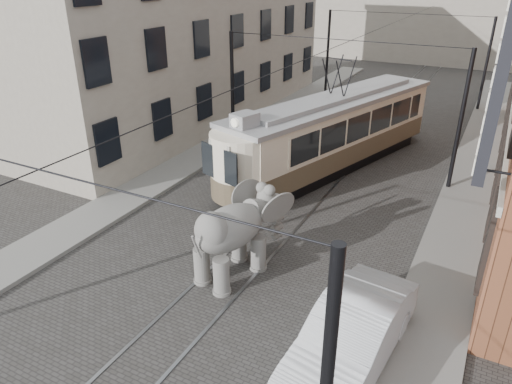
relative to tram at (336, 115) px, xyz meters
The scene contains 9 objects.
ground 6.57m from the tram, 88.83° to the right, with size 120.00×120.00×0.00m, color #3A3836.
tram_rails 6.57m from the tram, 88.83° to the right, with size 1.54×80.00×0.02m, color slate, non-canonical shape.
sidewalk_right 8.96m from the tram, 44.61° to the right, with size 2.00×60.00×0.15m, color slate.
sidewalk_left 9.14m from the tram, 136.55° to the right, with size 2.00×60.00×0.15m, color slate.
stucco_building 11.82m from the tram, 160.00° to the left, with size 7.00×24.00×10.00m, color gray.
catenary 1.12m from the tram, 94.23° to the right, with size 11.00×30.20×6.00m, color black, non-canonical shape.
tram is the anchor object (origin of this frame).
elephant 9.98m from the tram, 89.08° to the right, with size 2.36×4.28×2.62m, color #64615C, non-canonical shape.
parked_car 12.69m from the tram, 68.71° to the right, with size 1.77×5.05×1.66m, color silver.
Camera 1 is at (6.49, -14.45, 8.82)m, focal length 33.25 mm.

